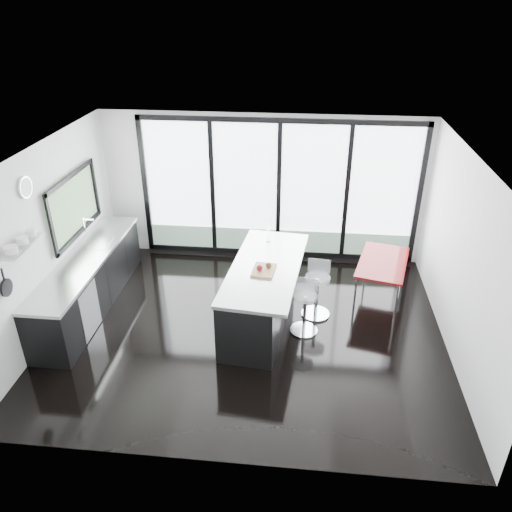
# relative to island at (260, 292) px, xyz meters

# --- Properties ---
(floor) EXTENTS (6.00, 5.00, 0.00)m
(floor) POSITION_rel_island_xyz_m (-0.17, -0.30, -0.51)
(floor) COLOR black
(floor) RESTS_ON ground
(ceiling) EXTENTS (6.00, 5.00, 0.00)m
(ceiling) POSITION_rel_island_xyz_m (-0.17, -0.30, 2.29)
(ceiling) COLOR white
(ceiling) RESTS_ON wall_back
(wall_back) EXTENTS (6.00, 0.09, 2.80)m
(wall_back) POSITION_rel_island_xyz_m (0.10, 2.17, 0.77)
(wall_back) COLOR silver
(wall_back) RESTS_ON ground
(wall_front) EXTENTS (6.00, 0.00, 2.80)m
(wall_front) POSITION_rel_island_xyz_m (-0.17, -2.80, 0.89)
(wall_front) COLOR silver
(wall_front) RESTS_ON ground
(wall_left) EXTENTS (0.26, 5.00, 2.80)m
(wall_left) POSITION_rel_island_xyz_m (-3.14, -0.03, 1.06)
(wall_left) COLOR silver
(wall_left) RESTS_ON ground
(wall_right) EXTENTS (0.00, 5.00, 2.80)m
(wall_right) POSITION_rel_island_xyz_m (2.83, -0.30, 0.89)
(wall_right) COLOR silver
(wall_right) RESTS_ON ground
(counter_cabinets) EXTENTS (0.69, 3.24, 1.36)m
(counter_cabinets) POSITION_rel_island_xyz_m (-2.84, 0.10, -0.04)
(counter_cabinets) COLOR black
(counter_cabinets) RESTS_ON floor
(island) EXTENTS (1.26, 2.53, 1.29)m
(island) POSITION_rel_island_xyz_m (0.00, 0.00, 0.00)
(island) COLOR black
(island) RESTS_ON floor
(bar_stool_near) EXTENTS (0.48, 0.48, 0.68)m
(bar_stool_near) POSITION_rel_island_xyz_m (0.71, -0.25, -0.17)
(bar_stool_near) COLOR silver
(bar_stool_near) RESTS_ON floor
(bar_stool_far) EXTENTS (0.50, 0.50, 0.73)m
(bar_stool_far) POSITION_rel_island_xyz_m (0.88, 0.22, -0.14)
(bar_stool_far) COLOR silver
(bar_stool_far) RESTS_ON floor
(red_table) EXTENTS (1.05, 1.46, 0.71)m
(red_table) POSITION_rel_island_xyz_m (1.97, 0.86, -0.15)
(red_table) COLOR maroon
(red_table) RESTS_ON floor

